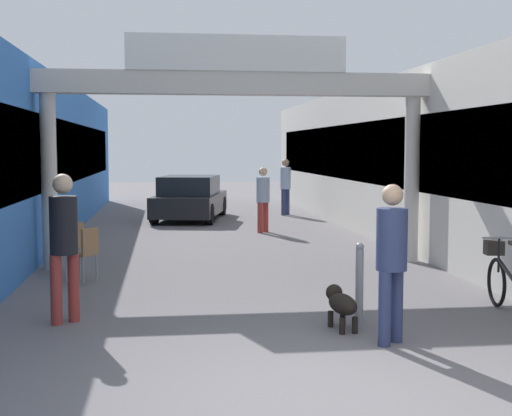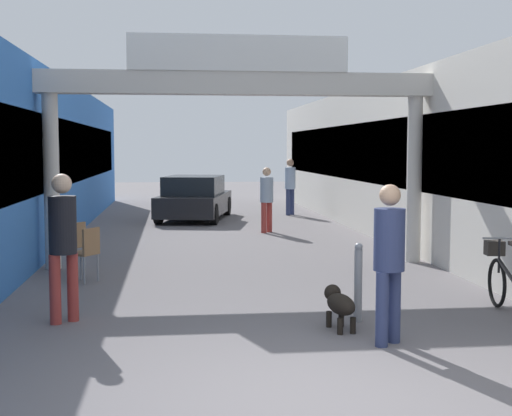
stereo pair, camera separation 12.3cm
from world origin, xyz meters
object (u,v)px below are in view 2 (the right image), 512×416
(pedestrian_with_dog, at_px, (389,253))
(bicycle_black_second, at_px, (507,281))
(pedestrian_elderly_walking, at_px, (290,183))
(cafe_chair_wood_nearer, at_px, (86,249))
(pedestrian_carrying_crate, at_px, (267,195))
(bollard_post_metal, at_px, (358,282))
(cafe_chair_wood_farther, at_px, (73,243))
(dog_on_leash, at_px, (339,303))
(parked_car_black, at_px, (195,198))
(pedestrian_companion, at_px, (63,237))

(pedestrian_with_dog, height_order, bicycle_black_second, pedestrian_with_dog)
(pedestrian_elderly_walking, relative_size, cafe_chair_wood_nearer, 2.04)
(pedestrian_carrying_crate, height_order, cafe_chair_wood_nearer, pedestrian_carrying_crate)
(bicycle_black_second, bearing_deg, pedestrian_with_dog, -148.09)
(bollard_post_metal, xyz_separation_m, cafe_chair_wood_farther, (-4.01, 3.93, 0.04))
(pedestrian_elderly_walking, height_order, bicycle_black_second, pedestrian_elderly_walking)
(pedestrian_carrying_crate, relative_size, bicycle_black_second, 0.99)
(dog_on_leash, bearing_deg, cafe_chair_wood_nearer, 134.70)
(pedestrian_elderly_walking, relative_size, bicycle_black_second, 1.08)
(pedestrian_carrying_crate, xyz_separation_m, parked_car_black, (-1.74, 3.57, -0.31))
(cafe_chair_wood_farther, bearing_deg, bicycle_black_second, -31.76)
(pedestrian_companion, bearing_deg, dog_on_leash, -12.21)
(pedestrian_elderly_walking, height_order, cafe_chair_wood_farther, pedestrian_elderly_walking)
(pedestrian_companion, height_order, pedestrian_elderly_walking, pedestrian_companion)
(pedestrian_elderly_walking, xyz_separation_m, bollard_post_metal, (-1.48, -14.19, -0.55))
(bollard_post_metal, bearing_deg, pedestrian_carrying_crate, 89.39)
(pedestrian_companion, distance_m, pedestrian_elderly_walking, 14.73)
(pedestrian_with_dog, height_order, bollard_post_metal, pedestrian_with_dog)
(pedestrian_companion, xyz_separation_m, pedestrian_elderly_walking, (5.12, 13.81, -0.02))
(bicycle_black_second, bearing_deg, pedestrian_elderly_walking, 92.28)
(pedestrian_carrying_crate, relative_size, cafe_chair_wood_nearer, 1.88)
(dog_on_leash, xyz_separation_m, bicycle_black_second, (2.36, 0.52, 0.12))
(pedestrian_companion, bearing_deg, pedestrian_with_dog, -21.11)
(pedestrian_companion, bearing_deg, cafe_chair_wood_nearer, 90.93)
(parked_car_black, bearing_deg, bollard_post_metal, -82.86)
(bollard_post_metal, distance_m, cafe_chair_wood_nearer, 4.78)
(cafe_chair_wood_farther, bearing_deg, pedestrian_with_dog, -50.69)
(pedestrian_companion, bearing_deg, parked_car_black, 81.09)
(pedestrian_companion, xyz_separation_m, dog_on_leash, (3.32, -0.72, -0.76))
(cafe_chair_wood_farther, xyz_separation_m, parked_car_black, (2.37, 9.17, 0.10))
(pedestrian_companion, bearing_deg, bollard_post_metal, -5.98)
(pedestrian_carrying_crate, distance_m, bollard_post_metal, 9.54)
(pedestrian_elderly_walking, height_order, parked_car_black, pedestrian_elderly_walking)
(bollard_post_metal, distance_m, parked_car_black, 13.20)
(pedestrian_with_dog, distance_m, dog_on_leash, 1.07)
(pedestrian_carrying_crate, relative_size, bollard_post_metal, 1.69)
(pedestrian_carrying_crate, xyz_separation_m, cafe_chair_wood_farther, (-4.11, -5.59, -0.42))
(pedestrian_with_dog, relative_size, pedestrian_carrying_crate, 1.06)
(pedestrian_elderly_walking, distance_m, bollard_post_metal, 14.28)
(bicycle_black_second, bearing_deg, pedestrian_companion, 178.01)
(bicycle_black_second, bearing_deg, parked_car_black, 105.91)
(pedestrian_companion, xyz_separation_m, parked_car_black, (1.99, 12.72, -0.43))
(dog_on_leash, xyz_separation_m, parked_car_black, (-1.32, 13.44, 0.33))
(dog_on_leash, bearing_deg, parked_car_black, 95.62)
(bicycle_black_second, distance_m, parked_car_black, 13.43)
(pedestrian_companion, relative_size, bollard_post_metal, 1.86)
(pedestrian_with_dog, bearing_deg, bicycle_black_second, 31.91)
(pedestrian_companion, height_order, pedestrian_carrying_crate, pedestrian_companion)
(cafe_chair_wood_farther, bearing_deg, pedestrian_elderly_walking, 61.84)
(pedestrian_companion, height_order, bicycle_black_second, pedestrian_companion)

